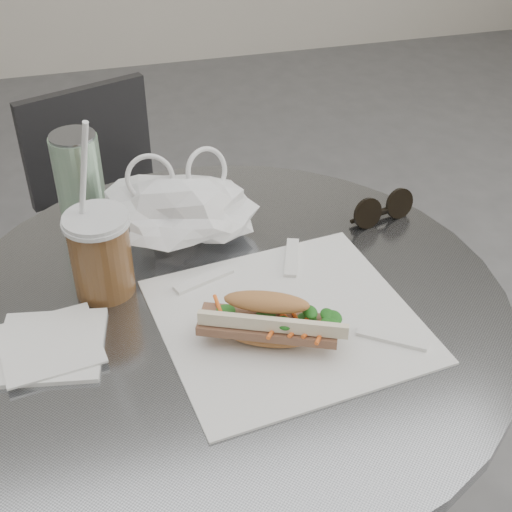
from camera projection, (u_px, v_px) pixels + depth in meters
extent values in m
cylinder|color=slate|center=(232.00, 477.00, 1.17)|extent=(0.08, 0.08, 0.71)
cylinder|color=slate|center=(227.00, 310.00, 0.95)|extent=(0.76, 0.76, 0.02)
cylinder|color=#2C2C2F|center=(147.00, 370.00, 1.86)|extent=(0.34, 0.34, 0.02)
cylinder|color=#2C2C2F|center=(139.00, 307.00, 1.74)|extent=(0.06, 0.06, 0.45)
cylinder|color=#2C2C2F|center=(129.00, 230.00, 1.60)|extent=(0.38, 0.38, 0.02)
cube|color=#2C2C2F|center=(87.00, 142.00, 1.64)|extent=(0.29, 0.12, 0.26)
cube|color=white|center=(287.00, 320.00, 0.92)|extent=(0.35, 0.34, 0.00)
ellipsoid|color=#C27F49|center=(268.00, 336.00, 0.88)|extent=(0.22, 0.15, 0.02)
cube|color=brown|center=(268.00, 325.00, 0.87)|extent=(0.18, 0.11, 0.01)
ellipsoid|color=#C27F49|center=(267.00, 306.00, 0.86)|extent=(0.22, 0.15, 0.04)
cylinder|color=brown|center=(101.00, 257.00, 0.94)|extent=(0.08, 0.08, 0.11)
cylinder|color=silver|center=(95.00, 220.00, 0.91)|extent=(0.09, 0.09, 0.01)
cylinder|color=white|center=(83.00, 191.00, 0.88)|extent=(0.04, 0.05, 0.20)
cylinder|color=black|center=(368.00, 214.00, 1.09)|extent=(0.05, 0.03, 0.05)
cylinder|color=black|center=(399.00, 204.00, 1.11)|extent=(0.05, 0.03, 0.05)
cube|color=black|center=(383.00, 212.00, 1.10)|extent=(0.02, 0.01, 0.00)
cube|color=white|center=(51.00, 346.00, 0.88)|extent=(0.15, 0.15, 0.01)
cube|color=white|center=(50.00, 344.00, 0.88)|extent=(0.13, 0.13, 0.00)
cylinder|color=#63A96F|center=(79.00, 177.00, 1.09)|extent=(0.07, 0.07, 0.13)
cylinder|color=slate|center=(72.00, 136.00, 1.04)|extent=(0.07, 0.07, 0.00)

